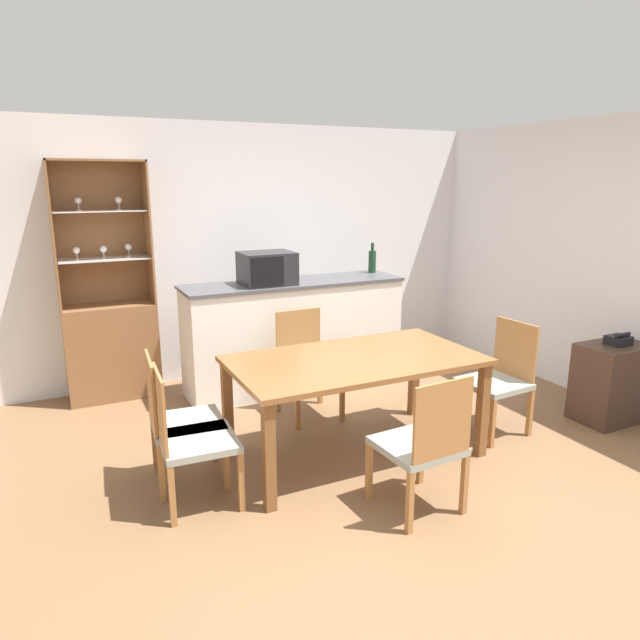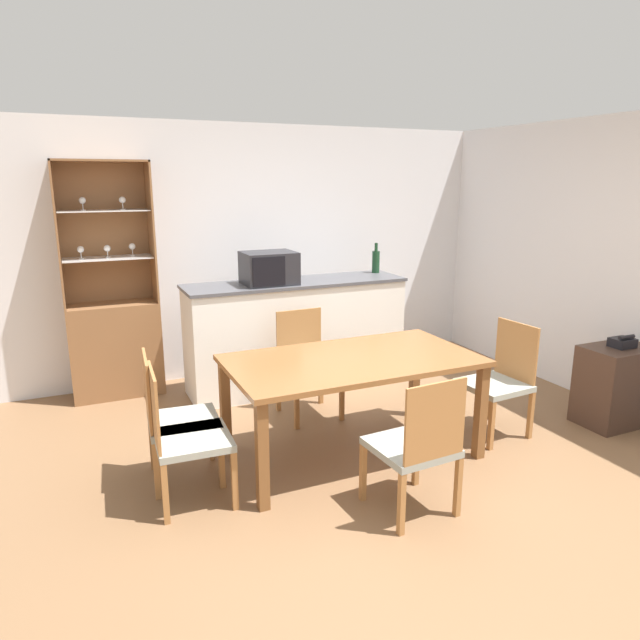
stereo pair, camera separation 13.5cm
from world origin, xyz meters
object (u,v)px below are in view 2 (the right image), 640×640
object	(u,v)px
wine_bottle	(376,261)
dining_chair_side_left_near	(185,437)
microwave	(269,268)
telephone	(623,342)
dining_chair_head_near	(416,446)
dining_chair_side_left_far	(176,419)
side_cabinet	(616,385)
display_cabinet	(114,331)
dining_chair_head_far	(307,365)
dining_chair_side_right_near	(499,381)
dining_table	(352,369)

from	to	relation	value
wine_bottle	dining_chair_side_left_near	bearing A→B (deg)	-142.69
microwave	telephone	size ratio (longest dim) A/B	2.66
microwave	wine_bottle	world-z (taller)	wine_bottle
dining_chair_head_near	dining_chair_side_left_far	bearing A→B (deg)	137.99
dining_chair_side_left_near	telephone	world-z (taller)	dining_chair_side_left_near
side_cabinet	dining_chair_side_left_far	bearing A→B (deg)	171.10
dining_chair_side_left_near	wine_bottle	size ratio (longest dim) A/B	2.91
display_cabinet	dining_chair_head_far	distance (m)	1.89
dining_chair_side_left_near	display_cabinet	bearing A→B (deg)	-171.39
dining_chair_head_far	wine_bottle	world-z (taller)	wine_bottle
telephone	dining_chair_head_near	bearing A→B (deg)	-169.10
display_cabinet	dining_chair_side_left_near	bearing A→B (deg)	-84.22
dining_chair_head_near	dining_chair_side_right_near	world-z (taller)	same
display_cabinet	dining_chair_head_near	bearing A→B (deg)	-62.87
dining_chair_side_right_near	telephone	xyz separation A→B (m)	(1.04, -0.26, 0.26)
dining_table	display_cabinet	bearing A→B (deg)	125.92
dining_table	dining_chair_side_right_near	xyz separation A→B (m)	(1.24, -0.14, -0.23)
dining_chair_side_right_near	dining_chair_head_far	bearing A→B (deg)	47.53
display_cabinet	dining_chair_head_near	world-z (taller)	display_cabinet
dining_chair_side_left_far	wine_bottle	world-z (taller)	wine_bottle
microwave	dining_chair_side_right_near	bearing A→B (deg)	-50.33
dining_table	wine_bottle	world-z (taller)	wine_bottle
wine_bottle	side_cabinet	size ratio (longest dim) A/B	0.47
display_cabinet	dining_chair_side_right_near	bearing A→B (deg)	-38.63
dining_table	dining_chair_side_left_far	world-z (taller)	dining_chair_side_left_far
dining_chair_side_left_near	dining_chair_head_near	bearing A→B (deg)	63.64
dining_chair_side_left_near	dining_chair_side_left_far	size ratio (longest dim) A/B	1.00
display_cabinet	dining_chair_side_left_far	size ratio (longest dim) A/B	2.41
display_cabinet	wine_bottle	bearing A→B (deg)	-7.87
microwave	side_cabinet	xyz separation A→B (m)	(2.38, -1.88, -0.87)
dining_table	telephone	xyz separation A→B (m)	(2.28, -0.40, 0.04)
dining_table	dining_chair_side_left_near	bearing A→B (deg)	-173.35
display_cabinet	dining_table	bearing A→B (deg)	-54.08
dining_chair_side_left_near	dining_table	bearing A→B (deg)	99.48
dining_chair_head_far	wine_bottle	bearing A→B (deg)	-145.05
dining_chair_head_near	microwave	xyz separation A→B (m)	(-0.11, 2.33, 0.76)
dining_chair_side_left_near	telephone	xyz separation A→B (m)	(3.53, -0.26, 0.26)
dining_chair_head_near	dining_chair_side_left_far	world-z (taller)	same
microwave	dining_chair_head_far	bearing A→B (deg)	-80.69
wine_bottle	telephone	xyz separation A→B (m)	(1.16, -2.07, -0.47)
display_cabinet	dining_chair_side_left_far	bearing A→B (deg)	-83.31
dining_chair_side_left_far	wine_bottle	size ratio (longest dim) A/B	2.91
wine_bottle	side_cabinet	xyz separation A→B (m)	(1.14, -2.06, -0.85)
dining_chair_side_left_far	microwave	bearing A→B (deg)	143.88
dining_table	dining_chair_side_left_near	world-z (taller)	dining_chair_side_left_near
dining_chair_side_left_far	dining_chair_side_left_near	bearing A→B (deg)	4.37
dining_chair_side_left_near	dining_chair_head_near	xyz separation A→B (m)	(1.25, -0.70, 0.00)
dining_chair_side_left_near	dining_chair_head_far	xyz separation A→B (m)	(1.24, 0.99, 0.00)
dining_table	microwave	distance (m)	1.58
dining_chair_side_right_near	side_cabinet	size ratio (longest dim) A/B	1.35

